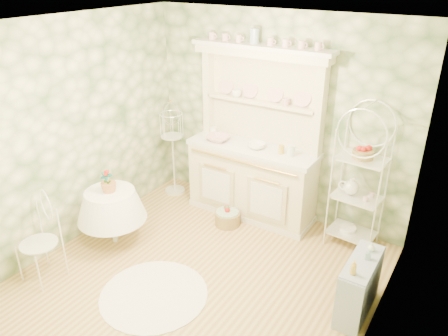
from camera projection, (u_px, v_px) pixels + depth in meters
The scene contains 22 objects.
floor at pixel (200, 277), 4.88m from camera, with size 3.60×3.60×0.00m, color tan.
ceiling at pixel (193, 25), 3.73m from camera, with size 3.60×3.60×0.00m, color white.
wall_left at pixel (73, 133), 5.18m from camera, with size 3.60×3.60×0.00m, color beige.
wall_right at pixel (383, 220), 3.44m from camera, with size 3.60×3.60×0.00m, color beige.
wall_back at pixel (277, 118), 5.68m from camera, with size 3.60×3.60×0.00m, color beige.
wall_front at pixel (41, 264), 2.93m from camera, with size 3.60×3.60×0.00m, color beige.
kitchen_dresser at pixel (253, 137), 5.65m from camera, with size 1.87×0.61×2.29m, color #EDE4C3.
bakers_rack at pixel (360, 174), 5.08m from camera, with size 0.60×0.43×1.91m, color white.
side_shelf at pixel (359, 289), 4.29m from camera, with size 0.24×0.65×0.56m, color #9CA8C4.
round_table at pixel (113, 216), 5.35m from camera, with size 0.67×0.67×0.73m, color white.
cafe_chair at pixel (38, 240), 4.67m from camera, with size 0.45×0.45×0.99m, color white.
birdcage_stand at pixel (173, 150), 6.41m from camera, with size 0.33×0.33×1.38m, color white.
floor_basket at pixel (228, 216), 5.82m from camera, with size 0.38×0.38×0.24m, color #9C824F.
lace_rug at pixel (154, 295), 4.61m from camera, with size 1.14×1.14×0.01m, color white.
bowl_floral at pixel (218, 140), 5.88m from camera, with size 0.30×0.30×0.07m, color white.
bowl_white at pixel (256, 148), 5.65m from camera, with size 0.23×0.23×0.07m, color white.
cup_left at pixel (237, 95), 5.75m from camera, with size 0.13×0.13×0.10m, color white.
cup_right at pixel (286, 103), 5.40m from camera, with size 0.10×0.10×0.09m, color white.
potted_geranium at pixel (107, 182), 5.13m from camera, with size 0.15×0.10×0.28m, color #3F7238.
bottle_amber at pixel (354, 268), 3.95m from camera, with size 0.06×0.06×0.15m, color gold.
bottle_blue at pixel (368, 256), 4.16m from camera, with size 0.05×0.05×0.11m, color #8CA8BC.
bottle_glass at pixel (371, 248), 4.28m from camera, with size 0.07×0.07×0.09m, color silver.
Camera 1 is at (2.31, -3.15, 3.18)m, focal length 35.00 mm.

